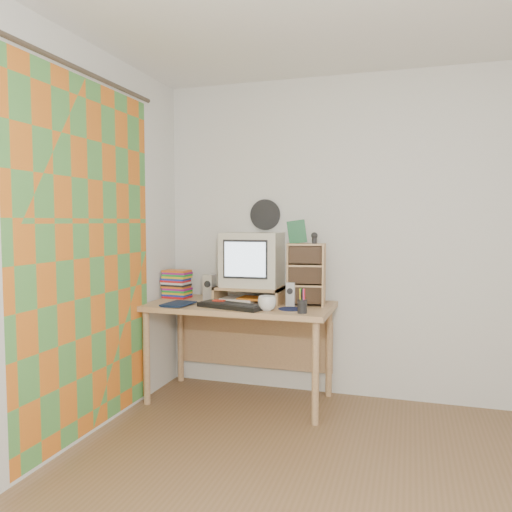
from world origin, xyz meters
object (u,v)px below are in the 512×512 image
Objects in this scene: crt_monitor at (252,259)px; dvd_stack at (176,280)px; cd_rack at (305,274)px; desk at (242,320)px; mug at (267,303)px; diary at (168,302)px; keyboard at (231,306)px.

crt_monitor is 0.67m from dvd_stack.
desk is at bearing 175.12° from cd_rack.
cd_rack is at bearing 2.54° from dvd_stack.
mug is 0.59× the size of diary.
cd_rack reaches higher than diary.
dvd_stack is at bearing 169.79° from cd_rack.
crt_monitor is 0.95× the size of cd_rack.
desk is 3.18× the size of crt_monitor.
desk is 4.79× the size of dvd_stack.
diary is at bearing -69.36° from dvd_stack.
cd_rack is (0.49, 0.02, 0.37)m from desk.
keyboard is at bearing -89.49° from desk.
keyboard is 0.70m from dvd_stack.
dvd_stack is 1.32× the size of diary.
mug is at bearing -131.87° from cd_rack.
cd_rack is 2.08× the size of diary.
cd_rack is at bearing -10.81° from crt_monitor.
crt_monitor is 3.39× the size of mug.
desk is 0.30m from keyboard.
diary is at bearing -171.45° from cd_rack.
crt_monitor is at bearing 6.38° from dvd_stack.
cd_rack reaches higher than dvd_stack.
diary is (-0.50, -0.27, 0.16)m from desk.
cd_rack is 3.55× the size of mug.
cd_rack reaches higher than mug.
crt_monitor is at bearing 37.89° from diary.
mug is (-0.21, -0.31, -0.18)m from cd_rack.
cd_rack is (0.49, 0.29, 0.21)m from keyboard.
cd_rack is at bearing 55.90° from mug.
dvd_stack is 0.95m from mug.
mug is at bearing -17.15° from dvd_stack.
cd_rack is 1.05m from diary.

